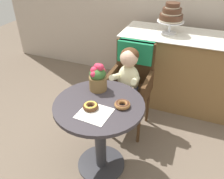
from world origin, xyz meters
TOP-DOWN VIEW (x-y plane):
  - ground_plane at (0.00, 0.00)m, footprint 8.00×8.00m
  - cafe_table at (0.00, 0.00)m, footprint 0.72×0.72m
  - wicker_chair at (0.06, 0.69)m, footprint 0.42×0.45m
  - seated_child at (0.06, 0.53)m, footprint 0.27×0.32m
  - paper_napkin at (0.02, -0.13)m, footprint 0.25×0.24m
  - donut_front at (0.18, 0.03)m, footprint 0.12×0.12m
  - donut_mid at (-0.03, -0.08)m, footprint 0.12×0.12m
  - flower_vase at (-0.09, 0.18)m, footprint 0.15×0.15m
  - display_counter at (0.55, 1.30)m, footprint 1.56×0.62m
  - tiered_cake_stand at (0.29, 1.30)m, footprint 0.30×0.30m

SIDE VIEW (x-z plane):
  - ground_plane at x=0.00m, z-range 0.00..0.00m
  - display_counter at x=0.55m, z-range 0.00..0.90m
  - cafe_table at x=0.00m, z-range 0.15..0.87m
  - wicker_chair at x=0.06m, z-range 0.16..1.12m
  - seated_child at x=0.06m, z-range 0.31..1.04m
  - paper_napkin at x=0.02m, z-range 0.72..0.72m
  - donut_front at x=0.18m, z-range 0.72..0.76m
  - donut_mid at x=-0.03m, z-range 0.72..0.76m
  - flower_vase at x=-0.09m, z-range 0.72..0.96m
  - tiered_cake_stand at x=0.29m, z-range 0.94..1.27m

